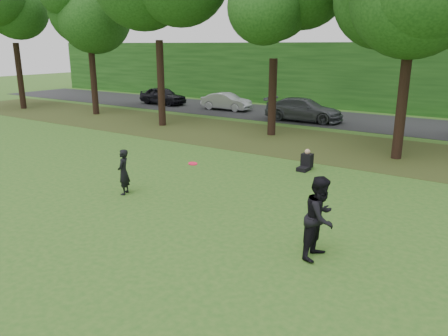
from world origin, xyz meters
name	(u,v)px	position (x,y,z in m)	size (l,w,h in m)	color
ground	(126,235)	(0.00, 0.00, 0.00)	(120.00, 120.00, 0.00)	#29581B
leaf_litter	(316,144)	(0.00, 13.00, 0.01)	(60.00, 7.00, 0.01)	#453918
street	(363,122)	(0.00, 21.00, 0.01)	(70.00, 7.00, 0.02)	black
far_hedge	(390,77)	(0.00, 27.00, 2.50)	(70.00, 3.00, 5.00)	#173F12
player_left	(124,172)	(-2.45, 2.32, 0.76)	(0.56, 0.37, 1.53)	black
player_right	(320,218)	(4.65, 1.65, 0.99)	(0.96, 0.75, 1.97)	black
parked_cars	(352,113)	(-0.40, 19.73, 0.72)	(38.40, 3.28, 1.47)	black
frisbee	(193,164)	(0.36, 2.44, 1.45)	(0.36, 0.36, 0.06)	#FF1541
seated_person	(306,162)	(1.42, 8.43, 0.31)	(0.43, 0.74, 0.83)	black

